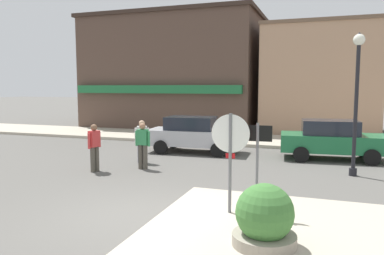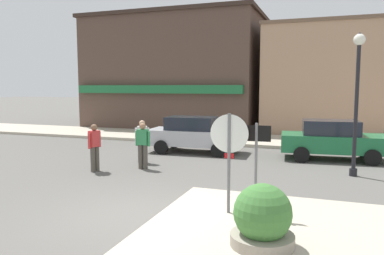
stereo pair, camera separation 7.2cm
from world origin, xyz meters
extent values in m
plane|color=#5B5954|center=(0.00, 0.00, 0.00)|extent=(160.00, 160.00, 0.00)
cube|color=#B7AD99|center=(3.78, -0.27, 0.07)|extent=(6.40, 4.80, 0.15)
cube|color=#B7AD99|center=(0.00, 12.14, 0.07)|extent=(80.00, 4.00, 0.15)
cylinder|color=slate|center=(1.98, 0.45, 1.15)|extent=(0.07, 0.07, 2.30)
cylinder|color=red|center=(1.98, 0.47, 1.87)|extent=(0.76, 0.04, 0.76)
cylinder|color=white|center=(1.98, 0.45, 1.87)|extent=(0.82, 0.04, 0.82)
cube|color=red|center=(1.98, 0.46, 1.39)|extent=(0.20, 0.02, 0.11)
cylinder|color=slate|center=(2.53, 0.60, 1.05)|extent=(0.06, 0.06, 2.10)
cube|color=black|center=(2.53, 0.61, 1.88)|extent=(0.60, 0.04, 0.34)
cube|color=white|center=(2.53, 0.62, 1.88)|extent=(0.54, 0.03, 0.29)
cube|color=black|center=(2.53, 0.62, 1.88)|extent=(0.34, 0.02, 0.08)
cylinder|color=gray|center=(2.94, -1.00, 0.17)|extent=(1.10, 1.10, 0.35)
sphere|color=#427A38|center=(2.94, -1.00, 0.73)|extent=(1.00, 1.00, 1.00)
cylinder|color=black|center=(4.79, 5.66, 2.10)|extent=(0.12, 0.12, 4.20)
cylinder|color=black|center=(4.79, 5.66, 0.12)|extent=(0.24, 0.24, 0.24)
sphere|color=white|center=(4.79, 5.66, 4.31)|extent=(0.36, 0.36, 0.36)
cone|color=black|center=(4.79, 5.66, 4.45)|extent=(0.32, 0.32, 0.18)
cube|color=#B7B7BC|center=(-1.45, 8.04, 0.67)|extent=(4.09, 1.92, 0.66)
cube|color=#1E232D|center=(-1.60, 8.04, 1.28)|extent=(2.15, 1.51, 0.56)
cylinder|color=black|center=(-0.26, 8.96, 0.30)|extent=(0.61, 0.21, 0.60)
cylinder|color=black|center=(-0.17, 7.26, 0.30)|extent=(0.61, 0.21, 0.60)
cylinder|color=black|center=(-2.74, 8.82, 0.30)|extent=(0.61, 0.21, 0.60)
cylinder|color=black|center=(-2.64, 7.13, 0.30)|extent=(0.61, 0.21, 0.60)
cube|color=#1E6B3D|center=(4.24, 8.30, 0.67)|extent=(4.14, 2.07, 0.66)
cube|color=#1E232D|center=(4.09, 8.29, 1.28)|extent=(2.20, 1.59, 0.56)
cylinder|color=black|center=(5.39, 9.27, 0.30)|extent=(0.61, 0.24, 0.60)
cylinder|color=black|center=(5.55, 7.57, 0.30)|extent=(0.61, 0.24, 0.60)
cylinder|color=black|center=(2.92, 9.03, 0.30)|extent=(0.61, 0.24, 0.60)
cylinder|color=black|center=(3.08, 7.34, 0.30)|extent=(0.61, 0.24, 0.60)
cylinder|color=#4C473D|center=(-3.39, 3.50, 0.42)|extent=(0.16, 0.16, 0.85)
cylinder|color=#4C473D|center=(-3.43, 3.32, 0.42)|extent=(0.16, 0.16, 0.85)
cube|color=#D13838|center=(-3.41, 3.41, 1.12)|extent=(0.29, 0.40, 0.54)
sphere|color=brown|center=(-3.41, 3.41, 1.50)|extent=(0.22, 0.22, 0.22)
cylinder|color=#D13838|center=(-3.36, 3.64, 1.07)|extent=(0.11, 0.11, 0.52)
cylinder|color=#D13838|center=(-3.46, 3.19, 1.07)|extent=(0.11, 0.11, 0.52)
cylinder|color=#4C473D|center=(-2.15, 4.31, 0.42)|extent=(0.16, 0.16, 0.85)
cylinder|color=#4C473D|center=(-1.97, 4.32, 0.42)|extent=(0.16, 0.16, 0.85)
cube|color=#338C51|center=(-2.06, 4.31, 1.12)|extent=(0.37, 0.23, 0.54)
sphere|color=#9E7051|center=(-2.06, 4.31, 1.50)|extent=(0.22, 0.22, 0.22)
cylinder|color=#338C51|center=(-2.29, 4.31, 1.07)|extent=(0.09, 0.09, 0.52)
cylinder|color=#338C51|center=(-1.83, 4.32, 1.07)|extent=(0.09, 0.09, 0.52)
cylinder|color=#2D334C|center=(-2.65, 5.23, 0.42)|extent=(0.16, 0.16, 0.85)
cylinder|color=#2D334C|center=(-2.48, 5.29, 0.42)|extent=(0.16, 0.16, 0.85)
cube|color=white|center=(-2.56, 5.26, 1.12)|extent=(0.41, 0.33, 0.54)
sphere|color=tan|center=(-2.56, 5.26, 1.50)|extent=(0.22, 0.22, 0.22)
cylinder|color=white|center=(-2.78, 5.18, 1.07)|extent=(0.11, 0.11, 0.52)
cylinder|color=white|center=(-2.35, 5.34, 1.07)|extent=(0.11, 0.11, 0.52)
cube|color=brown|center=(-6.11, 18.82, 3.71)|extent=(11.61, 9.35, 7.43)
cube|color=#1E6638|center=(-6.11, 13.99, 2.70)|extent=(11.03, 0.40, 0.50)
cube|color=#352721|center=(-6.11, 18.82, 7.55)|extent=(11.96, 9.63, 0.24)
cube|color=tan|center=(3.52, 17.51, 3.18)|extent=(6.53, 6.21, 6.35)
cube|color=brown|center=(3.52, 17.51, 6.45)|extent=(6.66, 6.34, 0.20)
camera|label=1|loc=(3.81, -7.22, 2.85)|focal=35.00mm
camera|label=2|loc=(3.88, -7.19, 2.85)|focal=35.00mm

